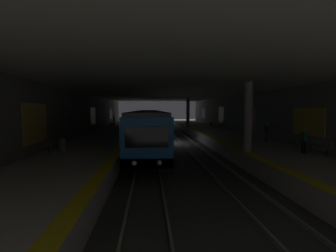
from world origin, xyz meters
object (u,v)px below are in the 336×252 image
object	(u,v)px
pillar_near	(248,117)
bench_right_mid	(101,126)
metro_train	(148,123)
bench_left_near	(320,145)
pillar_far	(188,112)
bench_right_near	(51,143)
person_walking_mid	(267,131)
person_standing_far	(114,120)
trash_bin	(63,145)
bench_right_far	(111,122)
person_boarding	(304,140)
bench_left_far	(219,124)
person_waiting_near	(211,121)
bench_left_mid	(231,126)

from	to	relation	value
pillar_near	bench_right_mid	size ratio (longest dim) A/B	2.68
metro_train	bench_left_near	bearing A→B (deg)	-146.14
pillar_far	bench_right_near	world-z (taller)	pillar_far
person_walking_mid	bench_right_mid	bearing A→B (deg)	52.43
pillar_near	person_standing_far	bearing A→B (deg)	26.07
pillar_near	bench_right_near	world-z (taller)	pillar_near
pillar_near	trash_bin	xyz separation A→B (m)	(1.19, 12.15, -1.85)
trash_bin	bench_right_far	bearing A→B (deg)	1.72
trash_bin	bench_right_mid	bearing A→B (deg)	2.64
person_boarding	trash_bin	bearing A→B (deg)	82.60
bench_right_far	person_boarding	xyz separation A→B (m)	(-26.42, -16.21, 0.33)
bench_left_near	bench_right_mid	world-z (taller)	same
pillar_far	person_walking_mid	bearing A→B (deg)	-169.22
bench_left_near	trash_bin	world-z (taller)	bench_left_near
pillar_near	trash_bin	bearing A→B (deg)	84.41
person_standing_far	person_boarding	distance (m)	30.26
bench_left_far	bench_left_near	bearing A→B (deg)	180.00
pillar_far	metro_train	xyz separation A→B (m)	(-8.57, 6.55, -1.30)
person_boarding	trash_bin	distance (m)	15.61
pillar_far	person_waiting_near	xyz separation A→B (m)	(-1.00, -3.63, -1.45)
bench_right_near	person_waiting_near	xyz separation A→B (m)	(21.30, -16.52, 0.30)
person_waiting_near	bench_left_mid	bearing A→B (deg)	-175.90
pillar_near	bench_left_far	size ratio (longest dim) A/B	2.68
bench_right_far	bench_left_far	bearing A→B (deg)	-109.06
bench_right_far	person_waiting_near	distance (m)	16.82
bench_right_mid	person_standing_far	bearing A→B (deg)	-4.32
person_waiting_near	bench_right_mid	bearing A→B (deg)	107.80
bench_right_mid	person_standing_far	world-z (taller)	person_standing_far
person_standing_far	metro_train	bearing A→B (deg)	-150.71
pillar_far	bench_left_mid	xyz separation A→B (m)	(-8.67, -4.18, -1.75)
bench_left_near	bench_left_far	distance (m)	20.82
bench_left_far	bench_left_mid	bearing A→B (deg)	180.00
person_waiting_near	person_boarding	world-z (taller)	person_boarding
bench_right_far	person_standing_far	xyz separation A→B (m)	(-0.50, -0.60, 0.38)
bench_left_near	person_standing_far	distance (m)	30.96
bench_right_far	person_boarding	size ratio (longest dim) A/B	1.07
pillar_far	person_standing_far	world-z (taller)	pillar_far
person_standing_far	person_boarding	world-z (taller)	person_standing_far
bench_left_far	person_waiting_near	distance (m)	2.82
metro_train	bench_left_far	distance (m)	11.77
metro_train	bench_left_mid	bearing A→B (deg)	-90.55
pillar_near	bench_left_mid	bearing A→B (deg)	-15.80
bench_right_mid	person_boarding	bearing A→B (deg)	-137.95
person_walking_mid	person_standing_far	xyz separation A→B (m)	(20.65, 15.90, 0.04)
pillar_near	bench_right_far	distance (m)	28.71
bench_right_near	person_standing_far	xyz separation A→B (m)	(23.96, -0.60, 0.38)
person_walking_mid	person_standing_far	world-z (taller)	person_standing_far
bench_left_mid	person_waiting_near	xyz separation A→B (m)	(7.67, 0.55, 0.30)
bench_left_far	person_boarding	distance (m)	20.55
bench_right_near	person_boarding	xyz separation A→B (m)	(-1.97, -16.21, 0.33)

